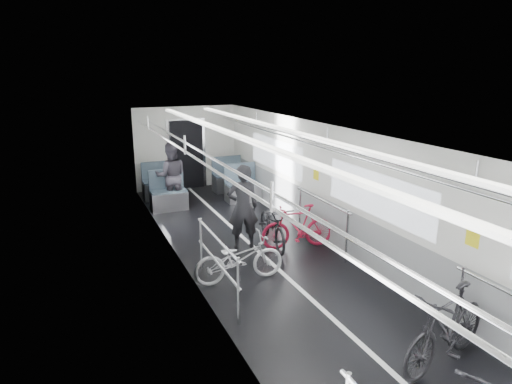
# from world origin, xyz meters

# --- Properties ---
(car_shell) EXTENTS (3.02, 14.01, 2.41)m
(car_shell) POSITION_xyz_m (0.00, 1.78, 1.13)
(car_shell) COLOR black
(car_shell) RESTS_ON ground
(bike_left_far) EXTENTS (1.55, 0.60, 0.80)m
(bike_left_far) POSITION_xyz_m (-0.80, 0.56, 0.40)
(bike_left_far) COLOR silver
(bike_left_far) RESTS_ON floor
(bike_right_near) EXTENTS (1.73, 0.89, 1.00)m
(bike_right_near) POSITION_xyz_m (0.66, -2.49, 0.50)
(bike_right_near) COLOR black
(bike_right_near) RESTS_ON floor
(bike_right_far) EXTENTS (1.52, 0.64, 0.88)m
(bike_right_far) POSITION_xyz_m (0.79, 1.49, 0.44)
(bike_right_far) COLOR maroon
(bike_right_far) RESTS_ON floor
(bike_aisle) EXTENTS (0.79, 1.69, 0.85)m
(bike_aisle) POSITION_xyz_m (0.39, 1.81, 0.43)
(bike_aisle) COLOR black
(bike_aisle) RESTS_ON floor
(person_standing) EXTENTS (0.67, 0.50, 1.69)m
(person_standing) POSITION_xyz_m (-0.20, 1.91, 0.84)
(person_standing) COLOR black
(person_standing) RESTS_ON floor
(person_seated) EXTENTS (0.92, 0.78, 1.68)m
(person_seated) POSITION_xyz_m (-0.89, 5.13, 0.84)
(person_seated) COLOR #2E2B32
(person_seated) RESTS_ON floor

